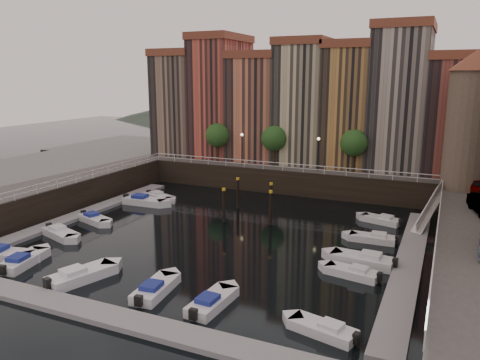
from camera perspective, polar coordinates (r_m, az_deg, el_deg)
The scene contains 28 objects.
ground at distance 43.72m, azimuth -1.78°, elevation -6.51°, with size 200.00×200.00×0.00m, color black.
quay_far at distance 66.91m, azimuth 8.01°, elevation 1.40°, with size 80.00×20.00×3.00m, color black.
dock_left at distance 51.82m, azimuth -18.65°, elevation -3.92°, with size 2.00×28.00×0.35m, color gray.
dock_right at distance 38.81m, azimuth 19.87°, elevation -9.53°, with size 2.00×28.00×0.35m, color gray.
dock_near at distance 30.55m, azimuth -16.44°, elevation -15.45°, with size 30.00×2.00×0.35m, color gray.
mountains at distance 148.17m, azimuth 18.09°, elevation 9.45°, with size 145.00×100.00×18.00m.
far_terrace at distance 62.50m, azimuth 10.57°, elevation 9.28°, with size 48.70×10.30×17.50m.
corner_tower at distance 51.81m, azimuth 26.35°, elevation 6.74°, with size 5.20×5.20×13.80m.
promenade_trees at distance 59.16m, azimuth 4.78°, elevation 5.02°, with size 21.20×3.20×5.20m.
street_lamps at distance 58.21m, azimuth 4.74°, elevation 4.21°, with size 10.36×0.36×4.18m.
railings at distance 46.95m, azimuth 0.80°, elevation -0.36°, with size 36.08×34.04×0.52m.
gangway at distance 48.71m, azimuth 22.16°, elevation -3.10°, with size 2.78×8.32×3.73m.
mooring_pilings at distance 48.13m, azimuth 1.30°, elevation -2.67°, with size 5.71×5.40×3.78m.
boat_left_0 at distance 42.17m, azimuth -26.96°, elevation -8.09°, with size 5.14×2.73×1.15m.
boat_left_1 at distance 45.65m, azimuth -21.08°, elevation -6.08°, with size 4.58×2.83×1.03m.
boat_left_2 at distance 49.06m, azimuth -17.37°, elevation -4.56°, with size 4.39×2.72×0.99m.
boat_left_3 at distance 54.31m, azimuth -11.61°, elevation -2.52°, with size 5.25×2.13×1.20m.
boat_left_4 at distance 56.04m, azimuth -9.85°, elevation -2.05°, with size 4.49×2.87×1.01m.
boat_right_0 at distance 28.02m, azimuth 10.22°, elevation -17.51°, with size 4.21×2.33×0.94m.
boat_right_1 at distance 35.56m, azimuth 13.63°, elevation -10.92°, with size 4.21×2.13×0.94m.
boat_right_2 at distance 37.83m, azimuth 14.83°, elevation -9.41°, with size 5.11×2.22×1.16m.
boat_right_3 at distance 43.08m, azimuth 15.97°, elevation -6.85°, with size 4.18×1.61×0.95m.
boat_right_4 at distance 48.66m, azimuth 16.88°, elevation -4.68°, with size 4.22×2.52×0.95m.
boat_near_0 at distance 40.15m, azimuth -24.96°, elevation -8.94°, with size 2.54×4.82×1.08m.
boat_near_1 at distance 35.80m, azimuth -18.89°, elevation -10.95°, with size 3.27×5.25×1.18m.
boat_near_2 at distance 32.57m, azimuth -10.30°, elevation -12.94°, with size 2.13×4.69×1.06m.
boat_near_3 at distance 30.47m, azimuth -3.49°, elevation -14.64°, with size 1.87×4.54×1.03m.
car_a at distance 50.90m, azimuth 27.08°, elevation -0.80°, with size 1.74×4.32×1.47m, color gray.
Camera 1 is at (18.20, -37.12, 14.23)m, focal length 35.00 mm.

